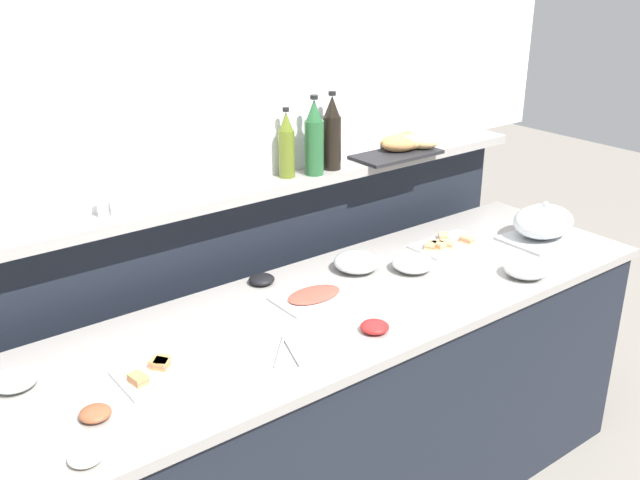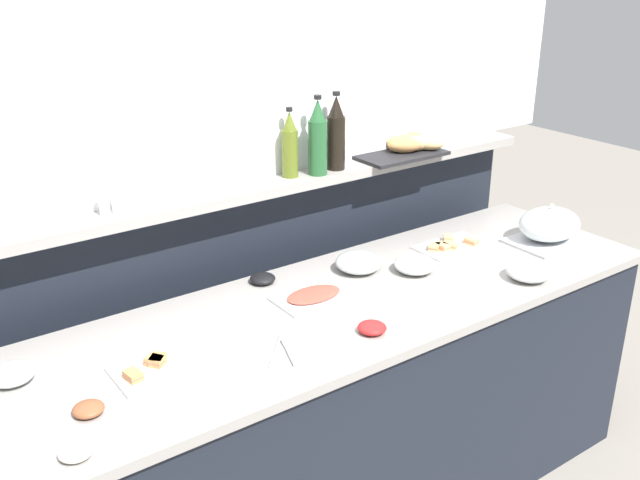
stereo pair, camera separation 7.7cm
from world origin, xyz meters
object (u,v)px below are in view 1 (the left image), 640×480
(condiment_bowl_teal, at_px, (85,457))
(condiment_bowl_cream, at_px, (375,327))
(glass_bowl_medium, at_px, (526,269))
(glass_bowl_extra, at_px, (14,380))
(wine_bottle_dark, at_px, (332,135))
(sandwich_platter_rear, at_px, (447,244))
(sandwich_platter_front, at_px, (175,366))
(glass_bowl_large, at_px, (357,263))
(condiment_bowl_red, at_px, (262,279))
(cold_cuts_platter, at_px, (314,296))
(serving_cloche, at_px, (543,223))
(salt_shaker, at_px, (102,206))
(condiment_bowl_dark, at_px, (95,413))
(olive_oil_bottle, at_px, (286,146))
(wine_bottle_green, at_px, (314,139))
(pepper_shaker, at_px, (115,203))
(glass_bowl_small, at_px, (413,264))
(bread_basket, at_px, (401,144))
(serving_tongs, at_px, (285,350))

(condiment_bowl_teal, xyz_separation_m, condiment_bowl_cream, (0.99, 0.05, 0.00))
(glass_bowl_medium, bearing_deg, condiment_bowl_teal, -179.18)
(glass_bowl_extra, xyz_separation_m, wine_bottle_dark, (1.40, 0.31, 0.44))
(sandwich_platter_rear, bearing_deg, sandwich_platter_front, -173.05)
(glass_bowl_large, xyz_separation_m, wine_bottle_dark, (0.10, 0.29, 0.43))
(condiment_bowl_red, xyz_separation_m, condiment_bowl_cream, (0.10, -0.53, -0.00))
(cold_cuts_platter, distance_m, serving_cloche, 1.13)
(glass_bowl_medium, bearing_deg, serving_cloche, 28.29)
(glass_bowl_extra, relative_size, salt_shaker, 1.50)
(sandwich_platter_front, distance_m, wine_bottle_dark, 1.20)
(serving_cloche, xyz_separation_m, condiment_bowl_teal, (-2.09, -0.22, -0.06))
(glass_bowl_extra, xyz_separation_m, condiment_bowl_dark, (0.13, -0.28, -0.01))
(salt_shaker, bearing_deg, condiment_bowl_teal, -117.09)
(sandwich_platter_rear, distance_m, glass_bowl_extra, 1.75)
(olive_oil_bottle, distance_m, wine_bottle_green, 0.12)
(glass_bowl_large, xyz_separation_m, condiment_bowl_teal, (-1.25, -0.46, -0.02))
(olive_oil_bottle, xyz_separation_m, pepper_shaker, (-0.71, -0.01, -0.08))
(condiment_bowl_teal, bearing_deg, glass_bowl_small, 12.81)
(serving_cloche, bearing_deg, condiment_bowl_cream, -171.40)
(glass_bowl_small, bearing_deg, condiment_bowl_red, 153.83)
(sandwich_platter_front, distance_m, glass_bowl_small, 1.06)
(wine_bottle_dark, bearing_deg, bread_basket, 2.91)
(condiment_bowl_cream, relative_size, salt_shaker, 1.09)
(serving_tongs, relative_size, wine_bottle_green, 0.57)
(cold_cuts_platter, bearing_deg, olive_oil_bottle, 67.03)
(serving_cloche, relative_size, serving_tongs, 1.90)
(olive_oil_bottle, relative_size, salt_shaker, 3.17)
(wine_bottle_green, height_order, salt_shaker, wine_bottle_green)
(pepper_shaker, bearing_deg, glass_bowl_medium, -29.63)
(salt_shaker, bearing_deg, serving_tongs, -65.06)
(condiment_bowl_dark, distance_m, wine_bottle_green, 1.38)
(sandwich_platter_rear, xyz_separation_m, cold_cuts_platter, (-0.73, -0.05, -0.00))
(glass_bowl_medium, height_order, serving_tongs, glass_bowl_medium)
(condiment_bowl_dark, relative_size, bread_basket, 0.21)
(glass_bowl_medium, bearing_deg, glass_bowl_large, 137.66)
(glass_bowl_extra, height_order, salt_shaker, salt_shaker)
(sandwich_platter_front, distance_m, bread_basket, 1.53)
(glass_bowl_medium, relative_size, pepper_shaker, 1.91)
(condiment_bowl_dark, xyz_separation_m, salt_shaker, (0.30, 0.60, 0.35))
(condiment_bowl_red, relative_size, olive_oil_bottle, 0.35)
(serving_cloche, bearing_deg, cold_cuts_platter, 172.71)
(condiment_bowl_teal, relative_size, salt_shaker, 0.99)
(cold_cuts_platter, relative_size, condiment_bowl_dark, 3.30)
(condiment_bowl_dark, relative_size, olive_oil_bottle, 0.31)
(condiment_bowl_teal, bearing_deg, glass_bowl_medium, 0.82)
(serving_cloche, distance_m, condiment_bowl_cream, 1.12)
(cold_cuts_platter, relative_size, glass_bowl_small, 1.76)
(cold_cuts_platter, distance_m, glass_bowl_large, 0.29)
(glass_bowl_medium, relative_size, serving_tongs, 0.93)
(condiment_bowl_cream, xyz_separation_m, salt_shaker, (-0.60, 0.70, 0.35))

